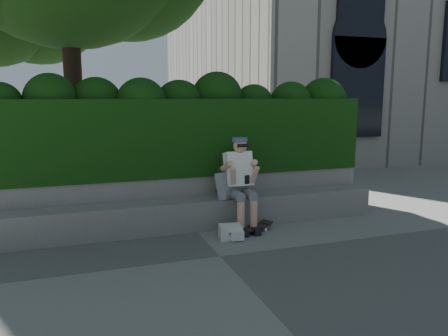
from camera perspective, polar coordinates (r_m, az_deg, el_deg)
name	(u,v)px	position (r m, az deg, el deg)	size (l,w,h in m)	color
ground	(220,256)	(5.60, -0.52, -11.46)	(80.00, 80.00, 0.00)	slate
bench_ledge	(194,214)	(6.67, -3.98, -6.01)	(6.00, 0.45, 0.45)	gray
planter_wall	(186,198)	(7.08, -5.00, -3.86)	(6.00, 0.50, 0.75)	gray
hedge	(182,136)	(7.14, -5.56, 4.18)	(6.00, 1.00, 1.20)	black
person	(240,179)	(6.59, 2.08, -1.48)	(0.40, 0.76, 1.38)	slate
skateboard	(249,229)	(6.44, 3.26, -8.02)	(0.79, 0.50, 0.08)	black
backpack_plaid	(226,185)	(6.62, 0.26, -2.29)	(0.28, 0.15, 0.41)	#A6A6AB
backpack_ground	(230,232)	(6.22, 0.85, -8.34)	(0.31, 0.22, 0.20)	beige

